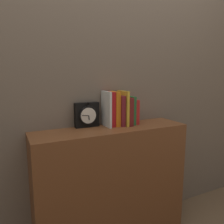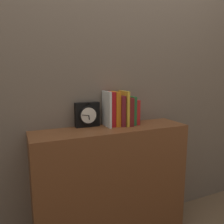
{
  "view_description": "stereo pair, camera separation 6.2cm",
  "coord_description": "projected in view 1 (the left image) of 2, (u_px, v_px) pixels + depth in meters",
  "views": [
    {
      "loc": [
        -0.64,
        -1.31,
        1.21
      ],
      "look_at": [
        0.0,
        0.0,
        0.96
      ],
      "focal_mm": 35.0,
      "sensor_mm": 36.0,
      "label": 1
    },
    {
      "loc": [
        -0.59,
        -1.33,
        1.21
      ],
      "look_at": [
        0.0,
        0.0,
        0.96
      ],
      "focal_mm": 35.0,
      "sensor_mm": 36.0,
      "label": 2
    }
  ],
  "objects": [
    {
      "name": "wall_back",
      "position": [
        102.0,
        62.0,
        1.57
      ],
      "size": [
        6.0,
        0.05,
        2.6
      ],
      "color": "#756656",
      "rests_on": "ground_plane"
    },
    {
      "name": "bookshelf",
      "position": [
        112.0,
        186.0,
        1.57
      ],
      "size": [
        1.09,
        0.29,
        0.85
      ],
      "color": "brown",
      "rests_on": "ground_plane"
    },
    {
      "name": "clock",
      "position": [
        87.0,
        115.0,
        1.51
      ],
      "size": [
        0.17,
        0.06,
        0.18
      ],
      "color": "black",
      "rests_on": "bookshelf"
    },
    {
      "name": "book_slot0_white",
      "position": [
        106.0,
        109.0,
        1.52
      ],
      "size": [
        0.02,
        0.15,
        0.25
      ],
      "color": "silver",
      "rests_on": "bookshelf"
    },
    {
      "name": "book_slot1_red",
      "position": [
        109.0,
        109.0,
        1.54
      ],
      "size": [
        0.04,
        0.12,
        0.24
      ],
      "color": "#B2151B",
      "rests_on": "bookshelf"
    },
    {
      "name": "book_slot2_orange",
      "position": [
        115.0,
        109.0,
        1.56
      ],
      "size": [
        0.04,
        0.13,
        0.24
      ],
      "color": "orange",
      "rests_on": "bookshelf"
    },
    {
      "name": "book_slot3_maroon",
      "position": [
        119.0,
        110.0,
        1.57
      ],
      "size": [
        0.03,
        0.14,
        0.22
      ],
      "color": "maroon",
      "rests_on": "bookshelf"
    },
    {
      "name": "book_slot4_yellow",
      "position": [
        123.0,
        108.0,
        1.57
      ],
      "size": [
        0.02,
        0.16,
        0.25
      ],
      "color": "yellow",
      "rests_on": "bookshelf"
    },
    {
      "name": "book_slot5_maroon",
      "position": [
        126.0,
        111.0,
        1.59
      ],
      "size": [
        0.03,
        0.16,
        0.2
      ],
      "color": "maroon",
      "rests_on": "bookshelf"
    },
    {
      "name": "book_slot6_green",
      "position": [
        130.0,
        110.0,
        1.61
      ],
      "size": [
        0.03,
        0.14,
        0.21
      ],
      "color": "#266633",
      "rests_on": "bookshelf"
    },
    {
      "name": "book_slot7_red",
      "position": [
        133.0,
        111.0,
        1.63
      ],
      "size": [
        0.03,
        0.13,
        0.18
      ],
      "color": "red",
      "rests_on": "bookshelf"
    }
  ]
}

